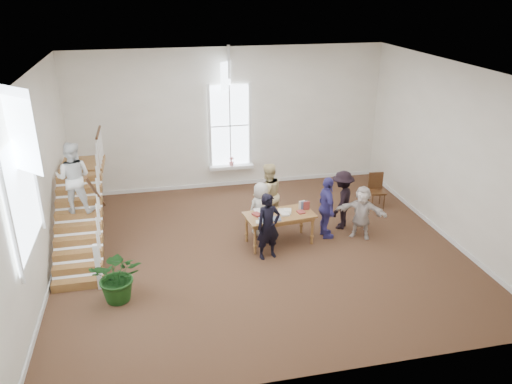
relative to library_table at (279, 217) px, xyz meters
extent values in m
plane|color=#402719|center=(-0.54, -0.25, -0.74)|extent=(10.00, 10.00, 0.00)
plane|color=silver|center=(-0.54, 4.25, 1.51)|extent=(10.00, 0.00, 10.00)
plane|color=silver|center=(-0.54, -4.75, 1.51)|extent=(10.00, 0.00, 10.00)
plane|color=silver|center=(-5.54, -0.25, 1.51)|extent=(0.00, 9.00, 9.00)
plane|color=silver|center=(4.46, -0.25, 1.51)|extent=(0.00, 9.00, 9.00)
plane|color=white|center=(-0.54, -0.25, 3.76)|extent=(10.00, 10.00, 0.00)
cube|color=white|center=(-0.54, 4.07, -0.04)|extent=(1.45, 0.28, 0.10)
plane|color=white|center=(-0.54, 4.19, 1.31)|extent=(2.60, 0.00, 2.60)
plane|color=white|center=(-0.54, 4.19, 2.91)|extent=(0.60, 0.60, 0.85)
plane|color=white|center=(-5.48, -1.75, 1.86)|extent=(0.00, 2.40, 2.40)
plane|color=white|center=(-5.48, -1.75, 3.16)|extent=(1.10, 1.10, 1.55)
cube|color=white|center=(-0.54, 4.22, -0.68)|extent=(10.00, 0.04, 0.12)
imported|color=pink|center=(-0.54, 4.04, 0.16)|extent=(0.17, 0.17, 0.30)
cube|color=brown|center=(-4.89, -1.05, -0.64)|extent=(1.10, 0.30, 0.20)
cube|color=brown|center=(-4.89, -0.75, -0.44)|extent=(1.10, 0.30, 0.20)
cube|color=brown|center=(-4.89, -0.45, -0.24)|extent=(1.10, 0.30, 0.20)
cube|color=brown|center=(-4.89, -0.15, -0.04)|extent=(1.10, 0.30, 0.20)
cube|color=brown|center=(-4.89, 0.15, 0.16)|extent=(1.10, 0.30, 0.20)
cube|color=brown|center=(-4.89, 0.45, 0.36)|extent=(1.10, 0.30, 0.20)
cube|color=brown|center=(-4.89, 0.75, 0.56)|extent=(1.10, 0.30, 0.20)
cube|color=brown|center=(-4.89, 1.05, 0.76)|extent=(1.10, 0.30, 0.20)
cube|color=brown|center=(-4.89, 1.35, 0.96)|extent=(1.10, 0.30, 0.20)
cube|color=brown|center=(-4.89, 2.25, 1.00)|extent=(1.10, 1.20, 0.12)
cube|color=white|center=(-4.40, -1.20, -0.19)|extent=(0.10, 0.10, 1.10)
cylinder|color=#3B1C10|center=(-4.39, 0.15, 1.01)|extent=(0.07, 2.74, 1.86)
imported|color=silver|center=(-4.89, 0.45, 1.32)|extent=(0.94, 0.79, 1.72)
cube|color=brown|center=(0.02, 0.00, 0.06)|extent=(1.85, 1.08, 0.05)
cube|color=brown|center=(0.02, 0.00, -0.02)|extent=(1.72, 0.95, 0.10)
cylinder|color=brown|center=(-0.72, -0.43, -0.36)|extent=(0.07, 0.07, 0.77)
cylinder|color=brown|center=(0.83, -0.24, -0.36)|extent=(0.07, 0.07, 0.77)
cylinder|color=brown|center=(-0.80, 0.25, -0.36)|extent=(0.07, 0.07, 0.77)
cylinder|color=brown|center=(0.75, 0.43, -0.36)|extent=(0.07, 0.07, 0.77)
cube|color=silver|center=(-0.59, -0.35, 0.10)|extent=(0.21, 0.21, 0.02)
cube|color=beige|center=(-0.25, 0.05, 0.10)|extent=(0.29, 0.32, 0.03)
cube|color=tan|center=(0.24, 0.02, 0.10)|extent=(0.21, 0.24, 0.03)
cube|color=silver|center=(0.14, -0.03, 0.11)|extent=(0.21, 0.29, 0.05)
cube|color=#4C5972|center=(-0.48, -0.29, 0.11)|extent=(0.23, 0.30, 0.04)
cube|color=maroon|center=(0.58, -0.03, 0.10)|extent=(0.20, 0.23, 0.03)
cube|color=white|center=(-0.49, 0.25, 0.10)|extent=(0.21, 0.31, 0.04)
cube|color=#BFB299|center=(0.18, 0.08, 0.10)|extent=(0.25, 0.31, 0.03)
cube|color=silver|center=(0.25, 0.10, 0.11)|extent=(0.24, 0.26, 0.06)
cube|color=beige|center=(0.10, 0.12, 0.11)|extent=(0.21, 0.28, 0.04)
cube|color=tan|center=(-0.40, -0.32, 0.11)|extent=(0.20, 0.29, 0.04)
cube|color=silver|center=(-0.46, 0.09, 0.10)|extent=(0.17, 0.24, 0.03)
cube|color=#4C5972|center=(-0.14, -0.26, 0.10)|extent=(0.27, 0.30, 0.02)
cube|color=maroon|center=(-0.56, 0.05, 0.11)|extent=(0.26, 0.29, 0.05)
imported|color=black|center=(-0.43, -0.65, 0.10)|extent=(0.69, 0.53, 1.68)
imported|color=beige|center=(-0.33, 0.60, -0.01)|extent=(0.82, 0.64, 1.47)
imported|color=#D8C387|center=(-0.03, 1.10, 0.16)|extent=(1.05, 0.93, 1.80)
imported|color=#3E3784|center=(1.31, 0.07, 0.11)|extent=(0.45, 1.01, 1.69)
imported|color=black|center=(1.91, 0.52, 0.08)|extent=(1.13, 1.21, 1.64)
imported|color=beige|center=(2.21, -0.13, -0.02)|extent=(1.36, 1.07, 1.44)
imported|color=#163E13|center=(-3.94, -1.73, -0.14)|extent=(1.18, 1.05, 1.20)
cube|color=#3B1C10|center=(3.46, 1.57, -0.26)|extent=(0.49, 0.49, 0.05)
cube|color=#3B1C10|center=(3.48, 1.77, 0.03)|extent=(0.45, 0.09, 0.53)
cylinder|color=#3B1C10|center=(3.26, 1.41, -0.51)|extent=(0.04, 0.04, 0.47)
cylinder|color=#3B1C10|center=(3.62, 1.37, -0.51)|extent=(0.04, 0.04, 0.47)
cylinder|color=#3B1C10|center=(3.29, 1.77, -0.51)|extent=(0.04, 0.04, 0.47)
cylinder|color=#3B1C10|center=(3.65, 1.73, -0.51)|extent=(0.04, 0.04, 0.47)
camera|label=1|loc=(-3.01, -11.11, 5.58)|focal=35.00mm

